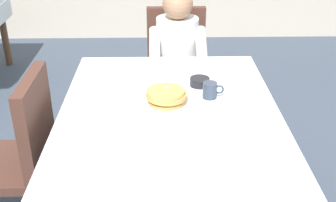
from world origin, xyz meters
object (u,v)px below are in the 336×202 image
at_px(cup_coffee, 210,90).
at_px(plate_breakfast, 166,104).
at_px(bowl_butter, 200,82).
at_px(spoon_near_edge, 162,142).
at_px(chair_left_side, 21,149).
at_px(diner_person, 177,53).
at_px(fork_left_of_plate, 129,107).
at_px(chair_diner, 176,63).
at_px(breakfast_stack, 167,96).
at_px(syrup_pitcher, 112,91).
at_px(dining_table_main, 170,127).
at_px(knife_right_of_plate, 204,106).

bearing_deg(cup_coffee, plate_breakfast, -160.09).
distance_m(bowl_butter, spoon_near_edge, 0.63).
relative_size(chair_left_side, plate_breakfast, 3.32).
bearing_deg(plate_breakfast, diner_person, 84.23).
bearing_deg(fork_left_of_plate, chair_diner, -12.21).
relative_size(chair_diner, spoon_near_edge, 6.20).
distance_m(breakfast_stack, cup_coffee, 0.25).
bearing_deg(syrup_pitcher, cup_coffee, -1.75).
distance_m(cup_coffee, spoon_near_edge, 0.51).
xyz_separation_m(dining_table_main, chair_left_side, (-0.77, 0.00, -0.12)).
xyz_separation_m(bowl_butter, knife_right_of_plate, (-0.00, -0.26, -0.02)).
bearing_deg(breakfast_stack, diner_person, 84.33).
relative_size(cup_coffee, bowl_butter, 1.03).
distance_m(chair_diner, chair_left_side, 1.45).
bearing_deg(breakfast_stack, chair_left_side, -174.65).
bearing_deg(plate_breakfast, syrup_pitcher, 160.53).
distance_m(chair_left_side, cup_coffee, 1.03).
bearing_deg(knife_right_of_plate, syrup_pitcher, 73.64).
bearing_deg(knife_right_of_plate, dining_table_main, 104.12).
distance_m(dining_table_main, fork_left_of_plate, 0.23).
distance_m(chair_diner, syrup_pitcher, 1.10).
xyz_separation_m(diner_person, fork_left_of_plate, (-0.29, -0.96, 0.07)).
relative_size(dining_table_main, spoon_near_edge, 10.16).
relative_size(chair_diner, fork_left_of_plate, 5.17).
xyz_separation_m(dining_table_main, bowl_butter, (0.18, 0.31, 0.11)).
distance_m(chair_left_side, syrup_pitcher, 0.56).
bearing_deg(knife_right_of_plate, breakfast_stack, 81.84).
distance_m(cup_coffee, syrup_pitcher, 0.52).
bearing_deg(chair_left_side, fork_left_of_plate, -84.85).
bearing_deg(knife_right_of_plate, cup_coffee, -24.51).
relative_size(dining_table_main, fork_left_of_plate, 8.47).
bearing_deg(plate_breakfast, breakfast_stack, -2.52).
height_order(chair_diner, spoon_near_edge, chair_diner).
height_order(syrup_pitcher, knife_right_of_plate, syrup_pitcher).
distance_m(chair_left_side, plate_breakfast, 0.79).
bearing_deg(syrup_pitcher, knife_right_of_plate, -14.24).
bearing_deg(cup_coffee, dining_table_main, -144.50).
relative_size(cup_coffee, fork_left_of_plate, 0.63).
bearing_deg(cup_coffee, diner_person, 99.12).
relative_size(chair_diner, diner_person, 0.83).
distance_m(dining_table_main, chair_diner, 1.18).
relative_size(dining_table_main, chair_diner, 1.64).
relative_size(diner_person, bowl_butter, 10.18).
distance_m(breakfast_stack, syrup_pitcher, 0.30).
bearing_deg(fork_left_of_plate, knife_right_of_plate, -87.91).
xyz_separation_m(chair_diner, syrup_pitcher, (-0.38, -1.00, 0.25)).
distance_m(cup_coffee, knife_right_of_plate, 0.12).
xyz_separation_m(plate_breakfast, knife_right_of_plate, (0.19, -0.02, -0.01)).
bearing_deg(chair_diner, plate_breakfast, 85.05).
bearing_deg(breakfast_stack, knife_right_of_plate, -6.04).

